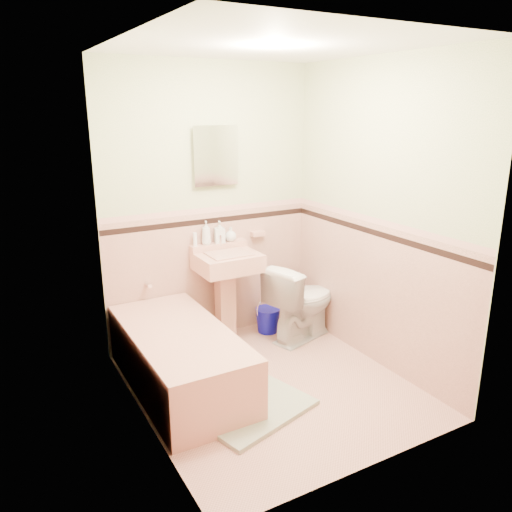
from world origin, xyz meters
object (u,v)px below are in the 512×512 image
sink (228,299)px  soap_bottle_right (231,234)px  toilet (302,301)px  soap_bottle_left (206,233)px  soap_bottle_mid (220,232)px  shoe (238,401)px  medicine_cabinet (215,156)px  bucket (268,320)px  bathtub (180,361)px

sink → soap_bottle_right: bearing=55.5°
sink → toilet: 0.69m
soap_bottle_left → soap_bottle_right: bearing=0.0°
soap_bottle_mid → shoe: 1.59m
sink → medicine_cabinet: bearing=90.0°
soap_bottle_right → toilet: size_ratio=0.18×
toilet → bucket: (-0.21, 0.27, -0.25)m
soap_bottle_right → sink: bearing=-124.5°
bathtub → bucket: size_ratio=6.25×
medicine_cabinet → bucket: (0.43, -0.19, -1.58)m
sink → soap_bottle_left: soap_bottle_left is taller
medicine_cabinet → bucket: medicine_cabinet is taller
bathtub → medicine_cabinet: 1.78m
medicine_cabinet → shoe: bearing=-109.2°
sink → soap_bottle_right: soap_bottle_right is taller
soap_bottle_mid → shoe: bearing=-110.1°
medicine_cabinet → toilet: bearing=-35.5°
sink → soap_bottle_right: 0.60m
sink → medicine_cabinet: size_ratio=1.94×
sink → toilet: bearing=-21.1°
sink → soap_bottle_left: bearing=123.9°
toilet → bucket: toilet is taller
bathtub → soap_bottle_right: bearing=41.5°
soap_bottle_mid → sink: bearing=-93.5°
bathtub → soap_bottle_mid: bearing=45.8°
sink → bucket: bearing=2.8°
soap_bottle_right → bucket: 0.93m
soap_bottle_right → toilet: soap_bottle_right is taller
soap_bottle_mid → bucket: soap_bottle_mid is taller
toilet → soap_bottle_right: bearing=33.7°
sink → soap_bottle_mid: bearing=86.5°
soap_bottle_left → shoe: size_ratio=1.33×
soap_bottle_left → bucket: (0.56, -0.16, -0.91)m
soap_bottle_left → soap_bottle_mid: size_ratio=1.07×
sink → bucket: size_ratio=3.58×
bathtub → toilet: 1.36m
soap_bottle_mid → soap_bottle_right: (0.11, 0.00, -0.03)m
soap_bottle_right → shoe: 1.61m
medicine_cabinet → soap_bottle_mid: (0.01, -0.03, -0.68)m
soap_bottle_mid → toilet: size_ratio=0.27×
soap_bottle_mid → soap_bottle_right: 0.12m
soap_bottle_mid → soap_bottle_right: bearing=0.0°
medicine_cabinet → shoe: (-0.43, -1.23, -1.64)m
bathtub → soap_bottle_left: bearing=51.8°
medicine_cabinet → soap_bottle_right: size_ratio=3.33×
soap_bottle_mid → bucket: 1.01m
medicine_cabinet → soap_bottle_mid: medicine_cabinet is taller
sink → soap_bottle_mid: 0.62m
shoe → toilet: bearing=16.8°
soap_bottle_left → soap_bottle_mid: (0.13, 0.00, -0.01)m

